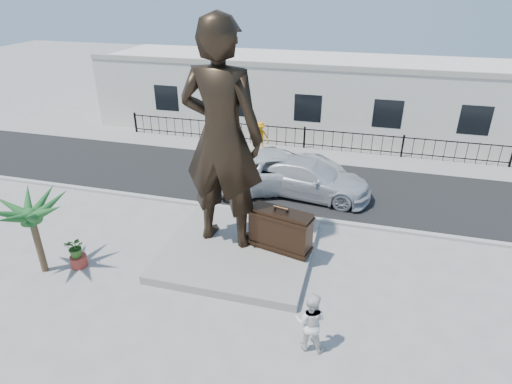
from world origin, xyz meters
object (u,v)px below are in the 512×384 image
statue (222,138)px  suitcase (280,230)px  tourist (310,322)px  car_white (280,170)px

statue → suitcase: 3.81m
statue → tourist: size_ratio=4.44×
suitcase → tourist: bearing=-53.3°
statue → car_white: 6.38m
suitcase → car_white: size_ratio=0.34×
statue → suitcase: bearing=-179.5°
tourist → car_white: (-2.89, 9.50, 0.01)m
tourist → car_white: size_ratio=0.28×
statue → suitcase: (2.11, -0.16, -3.17)m
suitcase → tourist: size_ratio=1.23×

